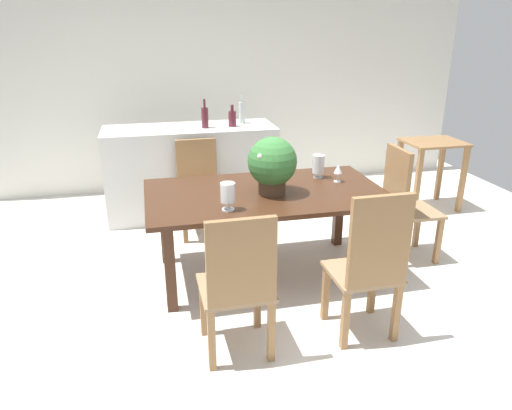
# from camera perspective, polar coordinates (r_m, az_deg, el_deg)

# --- Properties ---
(ground_plane) EXTENTS (7.04, 7.04, 0.00)m
(ground_plane) POSITION_cam_1_polar(r_m,az_deg,el_deg) (4.04, 1.45, -8.67)
(ground_plane) COLOR silver
(back_wall) EXTENTS (6.40, 0.10, 2.60)m
(back_wall) POSITION_cam_1_polar(r_m,az_deg,el_deg) (6.10, -4.70, 14.30)
(back_wall) COLOR silver
(back_wall) RESTS_ON ground
(dining_table) EXTENTS (1.90, 1.08, 0.73)m
(dining_table) POSITION_cam_1_polar(r_m,az_deg,el_deg) (3.85, 1.17, 0.47)
(dining_table) COLOR #422616
(dining_table) RESTS_ON ground
(chair_near_left) EXTENTS (0.45, 0.44, 0.99)m
(chair_near_left) POSITION_cam_1_polar(r_m,az_deg,el_deg) (2.90, -2.10, -9.16)
(chair_near_left) COLOR olive
(chair_near_left) RESTS_ON ground
(chair_near_right) EXTENTS (0.44, 0.42, 1.05)m
(chair_near_right) POSITION_cam_1_polar(r_m,az_deg,el_deg) (3.14, 13.56, -6.70)
(chair_near_right) COLOR olive
(chair_near_right) RESTS_ON ground
(chair_far_left) EXTENTS (0.44, 0.44, 0.93)m
(chair_far_left) POSITION_cam_1_polar(r_m,az_deg,el_deg) (4.78, -6.87, 2.72)
(chair_far_left) COLOR olive
(chair_far_left) RESTS_ON ground
(chair_foot_end) EXTENTS (0.42, 0.43, 1.02)m
(chair_foot_end) POSITION_cam_1_polar(r_m,az_deg,el_deg) (4.34, 17.25, 0.56)
(chair_foot_end) COLOR olive
(chair_foot_end) RESTS_ON ground
(flower_centerpiece) EXTENTS (0.38, 0.38, 0.45)m
(flower_centerpiece) POSITION_cam_1_polar(r_m,az_deg,el_deg) (3.70, 1.95, 4.95)
(flower_centerpiece) COLOR #4C3828
(flower_centerpiece) RESTS_ON dining_table
(crystal_vase_left) EXTENTS (0.10, 0.10, 0.20)m
(crystal_vase_left) POSITION_cam_1_polar(r_m,az_deg,el_deg) (4.17, 7.46, 4.80)
(crystal_vase_left) COLOR silver
(crystal_vase_left) RESTS_ON dining_table
(crystal_vase_center_near) EXTENTS (0.11, 0.11, 0.21)m
(crystal_vase_center_near) POSITION_cam_1_polar(r_m,az_deg,el_deg) (3.40, -3.39, 1.34)
(crystal_vase_center_near) COLOR silver
(crystal_vase_center_near) RESTS_ON dining_table
(wine_glass) EXTENTS (0.07, 0.07, 0.15)m
(wine_glass) POSITION_cam_1_polar(r_m,az_deg,el_deg) (4.08, 9.78, 4.21)
(wine_glass) COLOR silver
(wine_glass) RESTS_ON dining_table
(kitchen_counter) EXTENTS (1.80, 0.64, 0.97)m
(kitchen_counter) POSITION_cam_1_polar(r_m,az_deg,el_deg) (5.26, -7.71, 4.02)
(kitchen_counter) COLOR silver
(kitchen_counter) RESTS_ON ground
(wine_bottle_dark) EXTENTS (0.07, 0.07, 0.30)m
(wine_bottle_dark) POSITION_cam_1_polar(r_m,az_deg,el_deg) (5.06, -6.12, 10.37)
(wine_bottle_dark) COLOR #511E28
(wine_bottle_dark) RESTS_ON kitchen_counter
(wine_bottle_amber) EXTENTS (0.07, 0.07, 0.30)m
(wine_bottle_amber) POSITION_cam_1_polar(r_m,az_deg,el_deg) (5.29, -1.70, 11.01)
(wine_bottle_amber) COLOR #B2BFB7
(wine_bottle_amber) RESTS_ON kitchen_counter
(wine_bottle_clear) EXTENTS (0.08, 0.08, 0.23)m
(wine_bottle_clear) POSITION_cam_1_polar(r_m,az_deg,el_deg) (5.13, -2.80, 10.32)
(wine_bottle_clear) COLOR #511E28
(wine_bottle_clear) RESTS_ON kitchen_counter
(side_table) EXTENTS (0.63, 0.51, 0.78)m
(side_table) POSITION_cam_1_polar(r_m,az_deg,el_deg) (5.70, 20.24, 5.20)
(side_table) COLOR olive
(side_table) RESTS_ON ground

